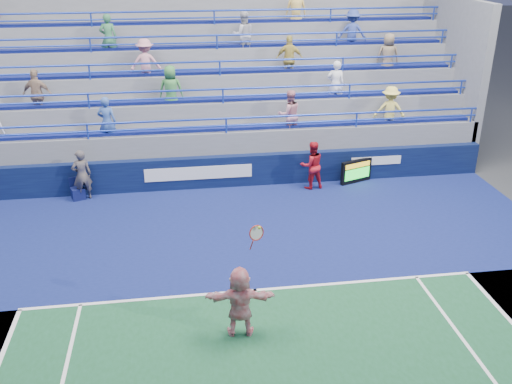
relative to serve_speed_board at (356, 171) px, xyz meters
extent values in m
plane|color=#333538|center=(-4.44, -6.15, -0.42)|extent=(120.00, 120.00, 0.00)
cube|color=navy|center=(-4.44, -3.95, -0.41)|extent=(18.00, 8.40, 0.02)
cube|color=white|center=(-4.44, -6.15, -0.40)|extent=(11.00, 0.10, 0.01)
cube|color=white|center=(-4.44, -6.25, -0.40)|extent=(0.08, 0.30, 0.01)
cube|color=#090E34|center=(-4.44, 0.35, 0.13)|extent=(18.00, 0.30, 1.10)
cube|color=white|center=(-5.44, 0.19, 0.18)|extent=(3.60, 0.02, 0.45)
cube|color=white|center=(0.76, 0.19, 0.28)|extent=(1.80, 0.02, 0.30)
cube|color=slate|center=(-4.44, 3.30, 0.13)|extent=(18.00, 5.60, 1.10)
cube|color=slate|center=(-4.44, 3.30, 0.50)|extent=(18.00, 5.60, 1.85)
cube|color=navy|center=(-4.44, 0.95, 1.48)|extent=(17.40, 0.45, 0.10)
cylinder|color=#213EB5|center=(-4.44, 0.55, 1.93)|extent=(18.00, 0.07, 0.07)
cube|color=slate|center=(-4.44, 3.80, 0.88)|extent=(18.00, 4.60, 2.60)
cube|color=navy|center=(-4.44, 1.95, 2.23)|extent=(17.40, 0.45, 0.10)
cylinder|color=#213EB5|center=(-4.44, 1.55, 2.68)|extent=(18.00, 0.07, 0.07)
cube|color=slate|center=(-4.44, 4.30, 1.25)|extent=(18.00, 3.60, 3.35)
cube|color=navy|center=(-4.44, 2.95, 2.98)|extent=(17.40, 0.45, 0.10)
cylinder|color=#213EB5|center=(-4.44, 2.55, 3.43)|extent=(18.00, 0.07, 0.07)
cube|color=slate|center=(-4.44, 4.80, 1.63)|extent=(18.00, 2.60, 4.10)
cube|color=navy|center=(-4.44, 3.95, 3.73)|extent=(17.40, 0.45, 0.10)
cylinder|color=#213EB5|center=(-4.44, 3.55, 4.18)|extent=(18.00, 0.07, 0.07)
cube|color=slate|center=(-4.44, 5.30, 2.00)|extent=(18.00, 1.60, 4.85)
cube|color=navy|center=(-4.44, 4.95, 4.48)|extent=(17.40, 0.45, 0.10)
cylinder|color=#213EB5|center=(-4.44, 4.55, 4.93)|extent=(18.00, 0.07, 0.07)
imported|color=#37794B|center=(-8.32, 3.95, 4.11)|extent=(0.64, 0.44, 1.70)
imported|color=#3C853F|center=(-6.19, 1.95, 2.61)|extent=(0.89, 0.63, 1.70)
imported|color=#A1836B|center=(-10.62, 1.95, 2.61)|extent=(1.06, 0.60, 1.70)
imported|color=white|center=(-0.35, 1.95, 2.61)|extent=(0.69, 0.53, 1.70)
imported|color=gold|center=(-1.84, 2.95, 3.36)|extent=(1.06, 0.60, 1.70)
imported|color=#324596|center=(0.78, 3.95, 4.11)|extent=(1.23, 0.92, 1.70)
imported|color=silver|center=(-3.41, 3.95, 4.11)|extent=(0.86, 0.68, 1.70)
imported|color=#DCB455|center=(-1.22, 4.95, 4.86)|extent=(0.85, 0.57, 1.70)
imported|color=pink|center=(-2.21, 0.95, 1.86)|extent=(0.91, 0.75, 1.70)
imported|color=#FDE662|center=(1.38, 0.95, 1.86)|extent=(1.22, 0.88, 1.70)
imported|color=pink|center=(-7.03, 2.95, 3.36)|extent=(1.10, 0.63, 1.70)
imported|color=#3657A2|center=(-8.34, 0.95, 1.86)|extent=(0.69, 0.53, 1.70)
imported|color=#867259|center=(1.91, 2.95, 3.36)|extent=(0.93, 0.71, 1.70)
cube|color=black|center=(0.00, 0.01, 0.00)|extent=(1.18, 0.54, 0.84)
cube|color=gold|center=(0.00, -0.07, 0.25)|extent=(1.03, 0.02, 0.17)
cube|color=#19E533|center=(0.00, -0.07, -0.07)|extent=(1.03, 0.02, 0.38)
cube|color=#0D1343|center=(-9.39, -0.03, -0.22)|extent=(0.52, 0.52, 0.41)
cube|color=#0D1343|center=(-9.39, 0.15, 0.14)|extent=(0.39, 0.19, 0.32)
imported|color=white|center=(-4.98, -7.70, 0.39)|extent=(1.54, 0.63, 1.61)
torus|color=#AA2415|center=(-4.63, -7.70, 2.00)|extent=(0.34, 0.19, 0.33)
cylinder|color=#AA2415|center=(-4.73, -7.70, 1.73)|extent=(0.07, 0.18, 0.29)
sphere|color=#BCD932|center=(-4.58, -7.75, 2.14)|extent=(0.07, 0.07, 0.07)
imported|color=#131734|center=(-9.19, -0.06, 0.43)|extent=(0.72, 0.59, 1.70)
imported|color=red|center=(-1.65, -0.23, 0.41)|extent=(0.89, 0.74, 1.66)
camera|label=1|loc=(-6.09, -17.65, 7.36)|focal=40.00mm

